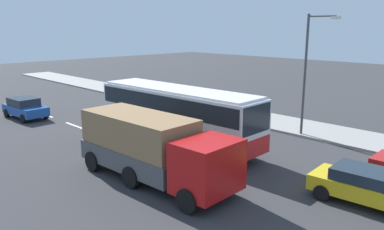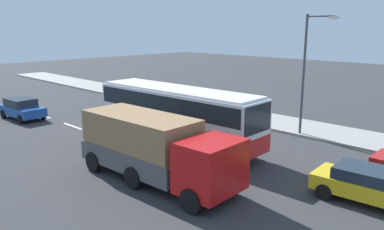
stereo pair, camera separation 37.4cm
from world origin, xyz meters
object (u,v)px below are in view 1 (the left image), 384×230
object	(u,v)px
coach_bus	(177,110)
car_yellow_taxi	(368,186)
car_blue_saloon	(25,108)
street_lamp	(308,67)
cargo_truck	(153,147)
pedestrian_near_curb	(241,104)

from	to	relation	value
coach_bus	car_yellow_taxi	bearing A→B (deg)	-1.20
car_blue_saloon	street_lamp	xyz separation A→B (m)	(17.31, 10.47, 3.56)
cargo_truck	pedestrian_near_curb	world-z (taller)	cargo_truck
street_lamp	coach_bus	bearing A→B (deg)	-121.47
car_blue_saloon	car_yellow_taxi	bearing A→B (deg)	4.69
cargo_truck	car_blue_saloon	size ratio (longest dim) A/B	1.97
pedestrian_near_curb	car_blue_saloon	bearing A→B (deg)	-69.02
cargo_truck	car_blue_saloon	bearing A→B (deg)	175.12
car_yellow_taxi	street_lamp	xyz separation A→B (m)	(-6.49, 6.75, 3.62)
coach_bus	street_lamp	bearing A→B (deg)	56.50
coach_bus	pedestrian_near_curb	world-z (taller)	coach_bus
coach_bus	street_lamp	xyz separation A→B (m)	(4.22, 6.90, 2.28)
coach_bus	car_yellow_taxi	world-z (taller)	coach_bus
car_yellow_taxi	car_blue_saloon	bearing A→B (deg)	-175.60
pedestrian_near_curb	street_lamp	distance (m)	6.78
street_lamp	pedestrian_near_curb	bearing A→B (deg)	169.96
coach_bus	cargo_truck	size ratio (longest dim) A/B	1.34
car_yellow_taxi	pedestrian_near_curb	bearing A→B (deg)	143.29
car_yellow_taxi	car_blue_saloon	size ratio (longest dim) A/B	1.07
cargo_truck	car_yellow_taxi	world-z (taller)	cargo_truck
cargo_truck	street_lamp	world-z (taller)	street_lamp
cargo_truck	car_blue_saloon	distance (m)	16.19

